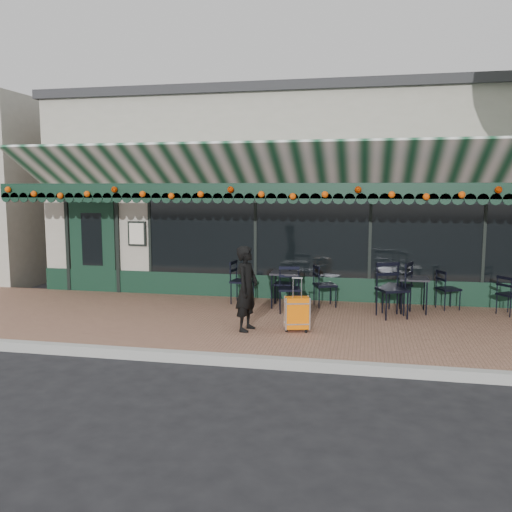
% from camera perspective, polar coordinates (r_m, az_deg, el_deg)
% --- Properties ---
extents(ground, '(80.00, 80.00, 0.00)m').
position_cam_1_polar(ground, '(7.85, 1.29, -11.47)').
color(ground, black).
rests_on(ground, ground).
extents(sidewalk, '(18.00, 4.00, 0.15)m').
position_cam_1_polar(sidewalk, '(9.72, 3.41, -7.34)').
color(sidewalk, brown).
rests_on(sidewalk, ground).
extents(curb, '(18.00, 0.16, 0.15)m').
position_cam_1_polar(curb, '(7.75, 1.18, -11.13)').
color(curb, '#9E9E99').
rests_on(curb, ground).
extents(restaurant_building, '(12.00, 9.60, 4.50)m').
position_cam_1_polar(restaurant_building, '(15.22, 6.62, 6.22)').
color(restaurant_building, '#9B9586').
rests_on(restaurant_building, ground).
extents(woman, '(0.43, 0.57, 1.42)m').
position_cam_1_polar(woman, '(8.97, -0.97, -3.44)').
color(woman, black).
rests_on(woman, sidewalk).
extents(suitcase, '(0.43, 0.31, 0.90)m').
position_cam_1_polar(suitcase, '(9.02, 4.34, -6.05)').
color(suitcase, orange).
rests_on(suitcase, sidewalk).
extents(cafe_table_a, '(0.54, 0.54, 0.67)m').
position_cam_1_polar(cafe_table_a, '(10.73, 16.26, -2.56)').
color(cafe_table_a, black).
rests_on(cafe_table_a, sidewalk).
extents(cafe_table_b, '(0.57, 0.57, 0.70)m').
position_cam_1_polar(cafe_table_b, '(10.79, 3.13, -2.06)').
color(cafe_table_b, black).
rests_on(cafe_table_b, sidewalk).
extents(chair_a_left, '(0.64, 0.64, 1.00)m').
position_cam_1_polar(chair_a_left, '(10.63, 14.62, -3.15)').
color(chair_a_left, black).
rests_on(chair_a_left, sidewalk).
extents(chair_a_right, '(0.52, 0.52, 0.79)m').
position_cam_1_polar(chair_a_right, '(11.25, 19.58, -3.32)').
color(chair_a_right, black).
rests_on(chair_a_right, sidewalk).
extents(chair_a_front, '(0.66, 0.66, 1.01)m').
position_cam_1_polar(chair_a_front, '(10.21, 14.15, -3.52)').
color(chair_a_front, black).
rests_on(chair_a_front, sidewalk).
extents(chair_a_extra, '(0.53, 0.53, 0.75)m').
position_cam_1_polar(chair_a_extra, '(11.18, 25.16, -3.74)').
color(chair_a_extra, black).
rests_on(chair_a_extra, sidewalk).
extents(chair_b_left, '(0.40, 0.40, 0.77)m').
position_cam_1_polar(chair_b_left, '(11.21, 2.92, -2.98)').
color(chair_b_left, black).
rests_on(chair_b_left, sidewalk).
extents(chair_b_right, '(0.55, 0.55, 0.85)m').
position_cam_1_polar(chair_b_right, '(10.94, 7.27, -3.09)').
color(chair_b_right, black).
rests_on(chair_b_right, sidewalk).
extents(chair_b_front, '(0.51, 0.51, 0.87)m').
position_cam_1_polar(chair_b_front, '(10.37, 3.53, -3.53)').
color(chair_b_front, black).
rests_on(chair_b_front, sidewalk).
extents(chair_solo, '(0.49, 0.49, 0.89)m').
position_cam_1_polar(chair_solo, '(11.15, -1.45, -2.73)').
color(chair_solo, black).
rests_on(chair_solo, sidewalk).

